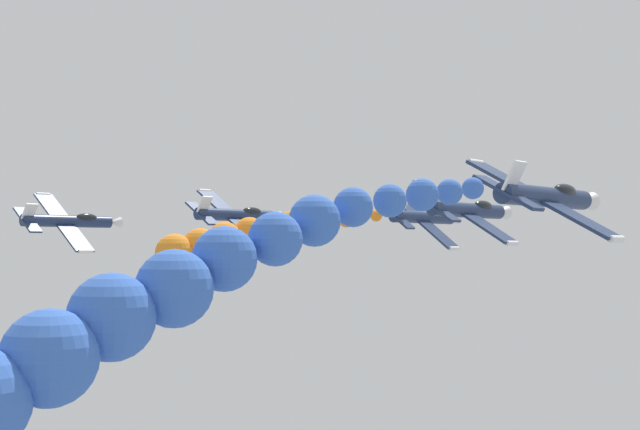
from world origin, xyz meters
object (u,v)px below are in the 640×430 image
object	(u,v)px
airplane_lead	(424,217)
airplane_right_outer	(547,197)
airplane_right_inner	(469,210)
airplane_left_inner	(237,215)
airplane_left_outer	(69,221)

from	to	relation	value
airplane_lead	airplane_right_outer	xyz separation A→B (m)	(23.94, -22.51, 0.00)
airplane_right_inner	airplane_left_inner	bearing A→B (deg)	-176.35
airplane_right_inner	airplane_right_outer	bearing A→B (deg)	-43.78
airplane_lead	airplane_left_outer	bearing A→B (deg)	-137.70
airplane_left_inner	airplane_right_outer	distance (m)	37.76
airplane_lead	airplane_left_outer	distance (m)	32.82
airplane_right_inner	airplane_left_outer	xyz separation A→B (m)	(-35.74, -11.55, -0.36)
airplane_left_inner	airplane_left_outer	bearing A→B (deg)	-139.96
airplane_left_inner	airplane_right_outer	size ratio (longest dim) A/B	1.00
airplane_left_inner	airplane_right_inner	world-z (taller)	airplane_left_inner
airplane_left_inner	airplane_right_outer	bearing A→B (deg)	-16.06
airplane_left_inner	airplane_left_outer	xyz separation A→B (m)	(-11.93, -10.03, -0.54)
airplane_left_outer	airplane_right_outer	distance (m)	48.22
airplane_left_inner	airplane_left_outer	world-z (taller)	airplane_left_inner
airplane_lead	airplane_left_inner	bearing A→B (deg)	-135.66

